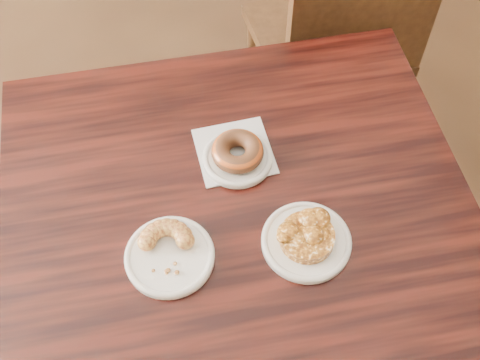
{
  "coord_description": "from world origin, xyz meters",
  "views": [
    {
      "loc": [
        0.15,
        -0.88,
        1.76
      ],
      "look_at": [
        0.18,
        -0.24,
        0.8
      ],
      "focal_mm": 45.0,
      "sensor_mm": 36.0,
      "label": 1
    }
  ],
  "objects_px": {
    "cafe_table": "(242,298)",
    "cruller_fragment": "(169,251)",
    "glazed_donut": "(238,151)",
    "chair_far": "(326,39)",
    "apple_fritter": "(307,236)"
  },
  "relations": [
    {
      "from": "cruller_fragment",
      "to": "glazed_donut",
      "type": "bearing_deg",
      "value": 57.81
    },
    {
      "from": "cruller_fragment",
      "to": "cafe_table",
      "type": "bearing_deg",
      "value": 27.56
    },
    {
      "from": "cafe_table",
      "to": "cruller_fragment",
      "type": "height_order",
      "value": "cruller_fragment"
    },
    {
      "from": "chair_far",
      "to": "cruller_fragment",
      "type": "height_order",
      "value": "chair_far"
    },
    {
      "from": "apple_fritter",
      "to": "cafe_table",
      "type": "bearing_deg",
      "value": 155.91
    },
    {
      "from": "cafe_table",
      "to": "apple_fritter",
      "type": "relative_size",
      "value": 6.51
    },
    {
      "from": "cruller_fragment",
      "to": "chair_far",
      "type": "bearing_deg",
      "value": 63.48
    },
    {
      "from": "chair_far",
      "to": "apple_fritter",
      "type": "relative_size",
      "value": 6.34
    },
    {
      "from": "glazed_donut",
      "to": "chair_far",
      "type": "bearing_deg",
      "value": 65.45
    },
    {
      "from": "glazed_donut",
      "to": "apple_fritter",
      "type": "bearing_deg",
      "value": -58.48
    },
    {
      "from": "cafe_table",
      "to": "chair_far",
      "type": "height_order",
      "value": "chair_far"
    },
    {
      "from": "apple_fritter",
      "to": "chair_far",
      "type": "bearing_deg",
      "value": 77.91
    },
    {
      "from": "chair_far",
      "to": "glazed_donut",
      "type": "xyz_separation_m",
      "value": [
        -0.3,
        -0.67,
        0.33
      ]
    },
    {
      "from": "cafe_table",
      "to": "apple_fritter",
      "type": "height_order",
      "value": "apple_fritter"
    },
    {
      "from": "chair_far",
      "to": "glazed_donut",
      "type": "height_order",
      "value": "chair_far"
    }
  ]
}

